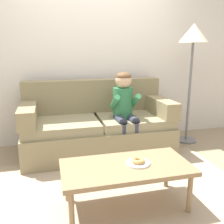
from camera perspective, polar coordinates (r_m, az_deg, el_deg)
ground at (r=2.82m, az=0.81°, el=-15.23°), size 10.00×10.00×0.00m
wall_back at (r=3.83m, az=-4.78°, el=14.31°), size 8.00×0.10×2.80m
area_rug at (r=2.61m, az=2.32°, el=-17.71°), size 2.51×1.76×0.01m
couch at (r=3.44m, az=-3.36°, el=-3.42°), size 1.96×0.90×0.96m
coffee_table at (r=2.23m, az=3.27°, el=-12.96°), size 1.12×0.56×0.41m
person_child at (r=3.24m, az=2.87°, el=1.38°), size 0.34×0.58×1.10m
plate at (r=2.24m, az=5.94°, el=-11.52°), size 0.21×0.21×0.01m
donut at (r=2.23m, az=5.96°, el=-10.94°), size 0.16×0.16×0.04m
floor_lamp at (r=3.83m, az=18.03°, el=14.98°), size 0.42×0.42×1.73m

